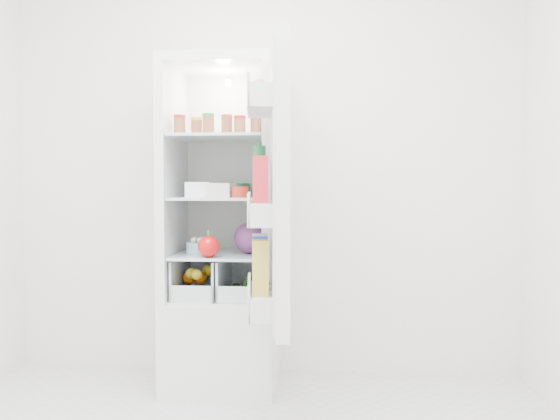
# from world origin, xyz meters

# --- Properties ---
(room_walls) EXTENTS (3.02, 3.02, 2.61)m
(room_walls) POSITION_xyz_m (0.00, 0.00, 1.59)
(room_walls) COLOR white
(room_walls) RESTS_ON ground
(refrigerator) EXTENTS (0.60, 0.60, 1.80)m
(refrigerator) POSITION_xyz_m (-0.20, 1.25, 0.67)
(refrigerator) COLOR white
(refrigerator) RESTS_ON ground
(shelf_low) EXTENTS (0.49, 0.53, 0.01)m
(shelf_low) POSITION_xyz_m (-0.20, 1.19, 0.74)
(shelf_low) COLOR silver
(shelf_low) RESTS_ON refrigerator
(shelf_mid) EXTENTS (0.49, 0.53, 0.02)m
(shelf_mid) POSITION_xyz_m (-0.20, 1.19, 1.05)
(shelf_mid) COLOR silver
(shelf_mid) RESTS_ON refrigerator
(shelf_top) EXTENTS (0.49, 0.53, 0.02)m
(shelf_top) POSITION_xyz_m (-0.20, 1.19, 1.38)
(shelf_top) COLOR silver
(shelf_top) RESTS_ON refrigerator
(crisper_left) EXTENTS (0.23, 0.46, 0.22)m
(crisper_left) POSITION_xyz_m (-0.32, 1.19, 0.61)
(crisper_left) COLOR silver
(crisper_left) RESTS_ON refrigerator
(crisper_right) EXTENTS (0.23, 0.46, 0.22)m
(crisper_right) POSITION_xyz_m (-0.08, 1.19, 0.61)
(crisper_right) COLOR silver
(crisper_right) RESTS_ON refrigerator
(condiment_jars) EXTENTS (0.46, 0.34, 0.08)m
(condiment_jars) POSITION_xyz_m (-0.21, 1.13, 1.43)
(condiment_jars) COLOR #B21919
(condiment_jars) RESTS_ON shelf_top
(squeeze_bottle) EXTENTS (0.06, 0.06, 0.18)m
(squeeze_bottle) POSITION_xyz_m (0.01, 1.22, 1.48)
(squeeze_bottle) COLOR silver
(squeeze_bottle) RESTS_ON shelf_top
(tub_white) EXTENTS (0.14, 0.14, 0.08)m
(tub_white) POSITION_xyz_m (-0.30, 1.04, 1.10)
(tub_white) COLOR white
(tub_white) RESTS_ON shelf_mid
(tub_cream) EXTENTS (0.14, 0.14, 0.07)m
(tub_cream) POSITION_xyz_m (-0.18, 1.03, 1.09)
(tub_cream) COLOR beige
(tub_cream) RESTS_ON shelf_mid
(tin_red) EXTENTS (0.11, 0.11, 0.06)m
(tin_red) POSITION_xyz_m (-0.07, 0.97, 1.09)
(tin_red) COLOR #B4231B
(tin_red) RESTS_ON shelf_mid
(foil_tray) EXTENTS (0.18, 0.14, 0.04)m
(foil_tray) POSITION_xyz_m (-0.24, 1.24, 1.08)
(foil_tray) COLOR silver
(foil_tray) RESTS_ON shelf_mid
(tub_green) EXTENTS (0.12, 0.14, 0.07)m
(tub_green) POSITION_xyz_m (-0.13, 1.36, 1.09)
(tub_green) COLOR #418F4A
(tub_green) RESTS_ON shelf_mid
(red_cabbage) EXTENTS (0.17, 0.17, 0.17)m
(red_cabbage) POSITION_xyz_m (-0.05, 1.16, 0.83)
(red_cabbage) COLOR #591E59
(red_cabbage) RESTS_ON shelf_low
(bell_pepper) EXTENTS (0.11, 0.11, 0.11)m
(bell_pepper) POSITION_xyz_m (-0.23, 0.97, 0.80)
(bell_pepper) COLOR red
(bell_pepper) RESTS_ON shelf_low
(mushroom_bowl) EXTENTS (0.17, 0.17, 0.06)m
(mushroom_bowl) POSITION_xyz_m (-0.31, 1.12, 0.78)
(mushroom_bowl) COLOR #7CA7B9
(mushroom_bowl) RESTS_ON shelf_low
(citrus_pile) EXTENTS (0.20, 0.24, 0.16)m
(citrus_pile) POSITION_xyz_m (-0.33, 1.12, 0.59)
(citrus_pile) COLOR orange
(citrus_pile) RESTS_ON refrigerator
(veg_pile) EXTENTS (0.16, 0.30, 0.10)m
(veg_pile) POSITION_xyz_m (-0.07, 1.18, 0.56)
(veg_pile) COLOR #1C4517
(veg_pile) RESTS_ON refrigerator
(fridge_door) EXTENTS (0.24, 0.60, 1.30)m
(fridge_door) POSITION_xyz_m (0.14, 0.61, 1.09)
(fridge_door) COLOR white
(fridge_door) RESTS_ON refrigerator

